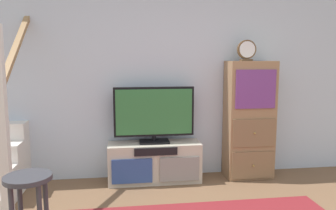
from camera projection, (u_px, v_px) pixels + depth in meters
back_wall at (176, 70)px, 4.17m from camera, size 6.40×0.12×2.70m
media_console at (155, 162)px, 4.02m from camera, size 1.12×0.38×0.48m
television at (154, 113)px, 3.96m from camera, size 0.97×0.22×0.68m
side_cabinet at (249, 120)px, 4.12m from camera, size 0.58×0.38×1.47m
desk_clock at (247, 50)px, 3.98m from camera, size 0.23×0.08×0.25m
bar_stool_near at (29, 197)px, 2.39m from camera, size 0.34×0.34×0.66m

